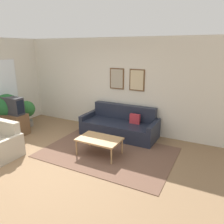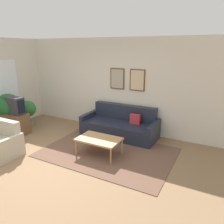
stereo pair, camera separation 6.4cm
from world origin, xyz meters
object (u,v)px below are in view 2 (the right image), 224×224
(tv, at_px, (13,105))
(potted_plant_tall, at_px, (8,107))
(couch, at_px, (120,126))
(coffee_table, at_px, (99,140))

(tv, relative_size, potted_plant_tall, 0.56)
(potted_plant_tall, bearing_deg, couch, 22.03)
(tv, bearing_deg, potted_plant_tall, 168.73)
(tv, bearing_deg, coffee_table, 0.13)
(couch, bearing_deg, potted_plant_tall, -157.97)
(potted_plant_tall, bearing_deg, coffee_table, -1.04)
(tv, bearing_deg, couch, 25.40)
(coffee_table, xyz_separation_m, tv, (-2.82, -0.01, 0.47))
(couch, height_order, coffee_table, couch)
(tv, xyz_separation_m, potted_plant_tall, (-0.32, 0.06, -0.09))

